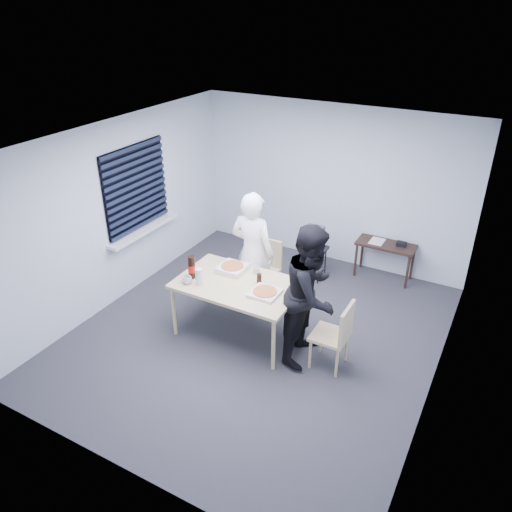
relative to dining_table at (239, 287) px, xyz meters
The scene contains 19 objects.
room 2.16m from the dining_table, 166.08° to the left, with size 5.00×5.00×5.00m.
dining_table is the anchor object (origin of this frame).
chair_far 1.03m from the dining_table, 97.78° to the left, with size 0.42×0.42×0.89m.
chair_right 1.38m from the dining_table, ahead, with size 0.42×0.42×0.89m.
person_white 0.66m from the dining_table, 102.56° to the left, with size 0.65×0.42×1.77m, color white.
person_black 1.00m from the dining_table, ahead, with size 0.86×0.47×1.77m, color black.
side_table 2.69m from the dining_table, 61.84° to the left, with size 0.90×0.40×0.60m.
stool 1.88m from the dining_table, 81.21° to the left, with size 0.37×0.37×0.52m.
backpack 1.85m from the dining_table, 81.16° to the left, with size 0.27×0.20×0.38m.
pizza_box_a 0.35m from the dining_table, 134.38° to the left, with size 0.35×0.35×0.09m.
pizza_box_b 0.43m from the dining_table, ahead, with size 0.35×0.35×0.05m.
mug_a 0.66m from the dining_table, 151.54° to the right, with size 0.12×0.12×0.10m, color silver.
mug_b 0.36m from the dining_table, 77.00° to the left, with size 0.10×0.10×0.09m, color silver.
cola_glass 0.29m from the dining_table, 27.41° to the left, with size 0.06×0.06×0.14m, color black.
soda_bottle 0.66m from the dining_table, 164.77° to the right, with size 0.10×0.10×0.31m.
plastic_cups 0.53m from the dining_table, 148.71° to the right, with size 0.09×0.09×0.22m, color silver.
rubber_band 0.39m from the dining_table, 40.44° to the right, with size 0.05×0.05×0.00m, color red.
papers 2.63m from the dining_table, 64.82° to the left, with size 0.21×0.28×0.00m, color white.
black_box 2.83m from the dining_table, 58.31° to the left, with size 0.14×0.10×0.06m, color black.
Camera 1 is at (2.59, -4.77, 4.06)m, focal length 35.00 mm.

